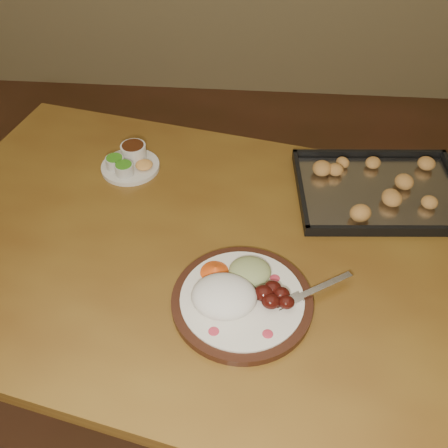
{
  "coord_description": "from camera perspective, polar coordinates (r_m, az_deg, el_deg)",
  "views": [
    {
      "loc": [
        0.31,
        -0.85,
        1.59
      ],
      "look_at": [
        0.24,
        -0.01,
        0.77
      ],
      "focal_mm": 40.0,
      "sensor_mm": 36.0,
      "label": 1
    }
  ],
  "objects": [
    {
      "name": "ground",
      "position": [
        1.83,
        -7.92,
        -16.85
      ],
      "size": [
        4.0,
        4.0,
        0.0
      ],
      "primitive_type": "plane",
      "color": "#562D1D",
      "rests_on": "ground"
    },
    {
      "name": "baking_tray",
      "position": [
        1.34,
        17.45,
        3.73
      ],
      "size": [
        0.44,
        0.34,
        0.04
      ],
      "rotation": [
        0.0,
        0.0,
        0.08
      ],
      "color": "black",
      "rests_on": "dining_table"
    },
    {
      "name": "dining_table",
      "position": [
        1.22,
        0.19,
        -6.05
      ],
      "size": [
        1.65,
        1.19,
        0.75
      ],
      "rotation": [
        0.0,
        0.0,
        -0.21
      ],
      "color": "brown",
      "rests_on": "ground"
    },
    {
      "name": "condiment_saucer",
      "position": [
        1.38,
        -10.73,
        7.02
      ],
      "size": [
        0.16,
        0.16,
        0.05
      ],
      "rotation": [
        0.0,
        0.0,
        -0.4
      ],
      "color": "silver",
      "rests_on": "dining_table"
    },
    {
      "name": "dinner_plate",
      "position": [
        1.03,
        1.71,
        -8.2
      ],
      "size": [
        0.38,
        0.29,
        0.07
      ],
      "rotation": [
        0.0,
        0.0,
        0.18
      ],
      "color": "black",
      "rests_on": "dining_table"
    }
  ]
}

